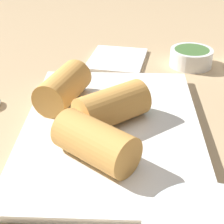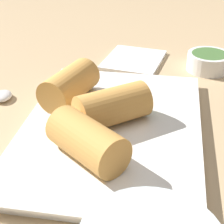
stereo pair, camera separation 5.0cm
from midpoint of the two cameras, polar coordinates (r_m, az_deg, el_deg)
name	(u,v)px [view 2 (the right image)]	position (r cm, az deg, el deg)	size (l,w,h in cm)	color
table_surface	(108,153)	(46.22, 2.52, -6.40)	(180.00, 140.00, 2.00)	tan
serving_plate	(112,130)	(47.36, 3.02, -2.80)	(31.60, 22.17, 1.50)	white
roll_front_left	(71,84)	(51.96, -3.49, 4.27)	(10.21, 7.12, 4.64)	#D19347
roll_front_right	(85,139)	(40.19, -0.66, -4.25)	(9.28, 10.00, 4.64)	#D19347
roll_back_left	(117,105)	(46.52, 3.91, 0.92)	(9.30, 9.99, 4.64)	#D19347
dipping_bowl_near	(209,61)	(67.61, 16.63, 7.40)	(7.45, 7.45, 3.02)	white
napkin	(134,60)	(69.08, 5.45, 7.84)	(12.99, 11.56, 0.60)	white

